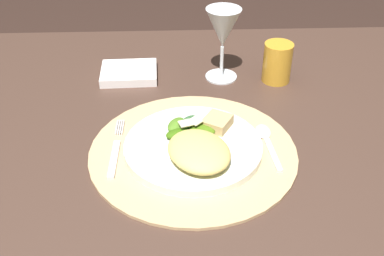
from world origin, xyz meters
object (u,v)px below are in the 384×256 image
spoon (266,138)px  amber_tumbler (277,62)px  fork (116,150)px  dining_table (175,174)px  wine_glass (223,30)px  napkin (129,73)px  dinner_plate (193,147)px

spoon → amber_tumbler: size_ratio=1.57×
fork → amber_tumbler: size_ratio=1.89×
dining_table → wine_glass: bearing=57.6°
spoon → napkin: (-0.27, 0.26, 0.00)m
dinner_plate → amber_tumbler: bearing=52.6°
fork → napkin: (0.00, 0.29, 0.00)m
amber_tumbler → wine_glass: bearing=171.9°
dinner_plate → amber_tumbler: size_ratio=2.78×
napkin → wine_glass: (0.21, -0.01, 0.11)m
napkin → wine_glass: size_ratio=0.77×
spoon → dining_table: bearing=156.7°
dinner_plate → spoon: dinner_plate is taller
fork → amber_tumbler: 0.43m
dinner_plate → amber_tumbler: amber_tumbler is taller
dinner_plate → fork: size_ratio=1.47×
dining_table → napkin: (-0.10, 0.19, 0.15)m
amber_tumbler → spoon: bearing=-104.9°
spoon → amber_tumbler: amber_tumbler is taller
napkin → wine_glass: bearing=-3.2°
dining_table → spoon: bearing=-23.3°
fork → spoon: size_ratio=1.21×
napkin → fork: bearing=-90.8°
dining_table → fork: fork is taller
napkin → amber_tumbler: (0.33, -0.03, 0.04)m
dinner_plate → spoon: (0.14, 0.03, -0.01)m
amber_tumbler → napkin: bearing=175.0°
fork → wine_glass: 0.37m
spoon → napkin: bearing=136.2°
dinner_plate → spoon: 0.14m
dinner_plate → napkin: bearing=115.1°
dining_table → fork: 0.21m
wine_glass → dinner_plate: bearing=-105.3°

